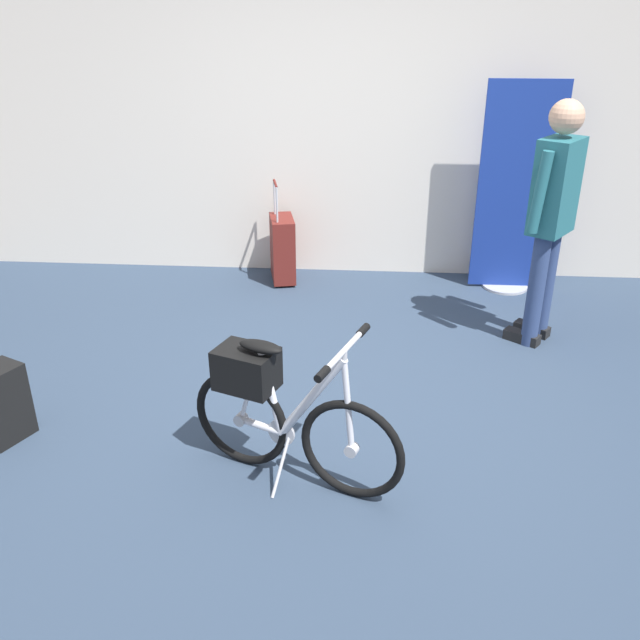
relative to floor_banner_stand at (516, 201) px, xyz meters
name	(u,v)px	position (x,y,z in m)	size (l,w,h in m)	color
ground_plane	(327,421)	(-1.33, -2.05, -0.72)	(6.44, 6.44, 0.00)	#2D3D51
back_wall	(347,75)	(-1.33, 0.34, 0.88)	(6.44, 0.10, 3.20)	silver
floor_banner_stand	(516,201)	(0.00, 0.00, 0.00)	(0.60, 0.36, 1.61)	#B7B7BC
folding_bike_foreground	(280,409)	(-1.52, -2.52, -0.34)	(1.04, 0.57, 0.78)	black
visitor_near_wall	(552,212)	(0.03, -0.94, 0.18)	(0.39, 0.44, 1.59)	navy
rolling_suitcase	(283,248)	(-1.82, 0.01, -0.44)	(0.25, 0.39, 0.83)	maroon
backpack_on_floor	(1,404)	(-3.02, -2.32, -0.52)	(0.28, 0.30, 0.42)	black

